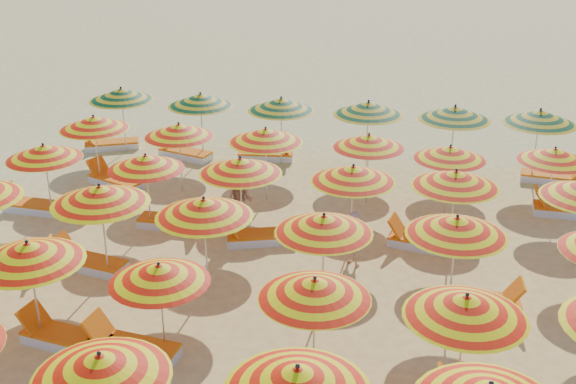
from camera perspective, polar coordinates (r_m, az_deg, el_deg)
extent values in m
plane|color=#F3D26C|center=(16.36, -0.33, -5.84)|extent=(120.00, 120.00, 0.00)
cone|color=orange|center=(10.51, -14.60, -13.18)|extent=(2.41, 2.41, 0.37)
sphere|color=black|center=(10.39, -14.72, -12.22)|extent=(0.07, 0.07, 0.07)
cone|color=orange|center=(9.84, 0.76, -14.63)|extent=(2.06, 2.06, 0.39)
sphere|color=black|center=(9.71, 0.76, -13.59)|extent=(0.07, 0.07, 0.07)
sphere|color=black|center=(9.79, 15.77, -14.34)|extent=(0.07, 0.07, 0.07)
cylinder|color=silver|center=(14.14, -19.37, -7.65)|extent=(0.04, 0.04, 2.00)
cone|color=orange|center=(13.73, -19.84, -4.52)|extent=(2.64, 2.64, 0.38)
sphere|color=black|center=(13.64, -19.97, -3.70)|extent=(0.07, 0.07, 0.07)
cylinder|color=silver|center=(13.25, -9.91, -9.29)|extent=(0.03, 0.03, 1.79)
cone|color=orange|center=(12.86, -10.14, -6.36)|extent=(1.93, 1.93, 0.34)
sphere|color=black|center=(12.76, -10.21, -5.59)|extent=(0.06, 0.06, 0.06)
cylinder|color=silver|center=(12.45, 2.07, -10.93)|extent=(0.04, 0.04, 1.91)
cone|color=orange|center=(12.00, 2.13, -7.66)|extent=(2.42, 2.42, 0.36)
sphere|color=black|center=(11.90, 2.14, -6.79)|extent=(0.06, 0.06, 0.06)
cylinder|color=silver|center=(12.21, 13.50, -12.21)|extent=(0.04, 0.04, 1.98)
cone|color=orange|center=(11.75, 13.88, -8.78)|extent=(2.52, 2.52, 0.38)
sphere|color=black|center=(11.63, 13.98, -7.87)|extent=(0.07, 0.07, 0.07)
cylinder|color=silver|center=(15.95, -14.32, -3.21)|extent=(0.04, 0.04, 2.09)
cone|color=orange|center=(15.58, -14.65, -0.23)|extent=(2.32, 2.32, 0.40)
sphere|color=black|center=(15.49, -14.73, 0.55)|extent=(0.07, 0.07, 0.07)
cylinder|color=silver|center=(15.10, -6.51, -4.28)|extent=(0.04, 0.04, 2.02)
cone|color=orange|center=(14.72, -6.66, -1.25)|extent=(2.59, 2.59, 0.38)
sphere|color=black|center=(14.63, -6.70, -0.46)|extent=(0.07, 0.07, 0.07)
cylinder|color=silver|center=(14.48, 2.79, -5.57)|extent=(0.04, 0.04, 1.95)
cone|color=orange|center=(14.10, 2.85, -2.55)|extent=(2.24, 2.24, 0.37)
sphere|color=black|center=(14.01, 2.87, -1.76)|extent=(0.07, 0.07, 0.07)
cylinder|color=silver|center=(14.70, 12.88, -5.66)|extent=(0.04, 0.04, 1.98)
cone|color=orange|center=(14.31, 13.18, -2.64)|extent=(2.42, 2.42, 0.38)
sphere|color=black|center=(14.22, 13.26, -1.86)|extent=(0.07, 0.07, 0.07)
cylinder|color=silver|center=(19.33, -18.43, 0.73)|extent=(0.04, 0.04, 1.90)
cone|color=orange|center=(19.05, -18.74, 3.01)|extent=(2.38, 2.38, 0.36)
sphere|color=black|center=(18.99, -18.81, 3.60)|extent=(0.06, 0.06, 0.06)
cylinder|color=silver|center=(18.09, -10.98, -0.06)|extent=(0.04, 0.04, 1.86)
cone|color=orange|center=(17.80, -11.17, 2.33)|extent=(2.09, 2.09, 0.35)
sphere|color=black|center=(17.73, -11.23, 2.94)|extent=(0.06, 0.06, 0.06)
cylinder|color=silver|center=(17.29, -3.71, -0.58)|extent=(0.04, 0.04, 1.98)
cone|color=orange|center=(16.96, -3.79, 2.07)|extent=(2.03, 2.03, 0.38)
sphere|color=black|center=(16.89, -3.81, 2.76)|extent=(0.07, 0.07, 0.07)
cylinder|color=silver|center=(16.87, 5.07, -1.26)|extent=(0.04, 0.04, 1.97)
cone|color=orange|center=(16.54, 5.17, 1.44)|extent=(2.06, 2.06, 0.38)
sphere|color=black|center=(16.46, 5.20, 2.14)|extent=(0.07, 0.07, 0.07)
cylinder|color=silver|center=(16.93, 12.85, -1.67)|extent=(0.04, 0.04, 1.98)
cone|color=orange|center=(16.60, 13.11, 1.01)|extent=(2.47, 2.47, 0.38)
sphere|color=black|center=(16.52, 13.17, 1.71)|extent=(0.07, 0.07, 0.07)
cylinder|color=silver|center=(21.16, -14.85, 3.14)|extent=(0.04, 0.04, 1.94)
cone|color=orange|center=(20.90, -15.09, 5.30)|extent=(2.31, 2.31, 0.37)
sphere|color=black|center=(20.84, -15.15, 5.86)|extent=(0.06, 0.06, 0.06)
cylinder|color=silver|center=(20.16, -8.48, 2.62)|extent=(0.04, 0.04, 1.90)
cone|color=orange|center=(19.89, -8.62, 4.84)|extent=(1.91, 1.91, 0.36)
sphere|color=black|center=(19.82, -8.65, 5.41)|extent=(0.06, 0.06, 0.06)
cylinder|color=silver|center=(19.32, -1.75, 2.08)|extent=(0.04, 0.04, 1.98)
cone|color=orange|center=(19.03, -1.78, 4.49)|extent=(2.16, 2.16, 0.38)
sphere|color=black|center=(18.97, -1.78, 5.12)|extent=(0.07, 0.07, 0.07)
cylinder|color=silver|center=(19.30, 6.30, 1.73)|extent=(0.04, 0.04, 1.87)
cone|color=orange|center=(19.02, 6.40, 4.00)|extent=(1.94, 1.94, 0.36)
sphere|color=black|center=(18.95, 6.43, 4.59)|extent=(0.06, 0.06, 0.06)
cylinder|color=silver|center=(18.96, 12.48, 0.81)|extent=(0.03, 0.03, 1.81)
cone|color=orange|center=(18.68, 12.68, 3.03)|extent=(2.34, 2.34, 0.34)
sphere|color=black|center=(18.62, 12.74, 3.60)|extent=(0.06, 0.06, 0.06)
cylinder|color=silver|center=(19.56, 20.01, 0.62)|extent=(0.03, 0.03, 1.80)
cone|color=orange|center=(19.29, 20.32, 2.76)|extent=(2.22, 2.22, 0.34)
sphere|color=black|center=(19.23, 20.40, 3.31)|extent=(0.06, 0.06, 0.06)
cylinder|color=silver|center=(23.58, -12.85, 5.48)|extent=(0.04, 0.04, 2.02)
cone|color=#655C08|center=(23.34, -13.04, 7.52)|extent=(2.51, 2.51, 0.38)
sphere|color=black|center=(23.28, -13.09, 8.05)|extent=(0.07, 0.07, 0.07)
cylinder|color=silver|center=(22.56, -6.81, 5.10)|extent=(0.04, 0.04, 2.02)
cone|color=#655C08|center=(22.31, -6.92, 7.24)|extent=(2.19, 2.19, 0.38)
sphere|color=black|center=(22.25, -6.95, 7.78)|extent=(0.07, 0.07, 0.07)
cylinder|color=silver|center=(21.95, -0.53, 4.75)|extent=(0.04, 0.04, 2.01)
cone|color=#655C08|center=(21.69, -0.54, 6.93)|extent=(2.14, 2.14, 0.38)
sphere|color=black|center=(21.63, -0.54, 7.50)|extent=(0.07, 0.07, 0.07)
cylinder|color=silver|center=(21.53, 6.27, 4.31)|extent=(0.04, 0.04, 2.07)
cone|color=#655C08|center=(21.26, 6.37, 6.59)|extent=(2.34, 2.34, 0.39)
sphere|color=black|center=(21.20, 6.40, 7.18)|extent=(0.07, 0.07, 0.07)
cylinder|color=silver|center=(21.47, 12.83, 3.81)|extent=(0.04, 0.04, 2.07)
cone|color=#655C08|center=(21.20, 13.05, 6.10)|extent=(2.07, 2.07, 0.39)
sphere|color=black|center=(21.14, 13.10, 6.68)|extent=(0.07, 0.07, 0.07)
cylinder|color=silver|center=(21.76, 18.97, 3.37)|extent=(0.04, 0.04, 2.07)
cone|color=#655C08|center=(21.49, 19.28, 5.63)|extent=(2.15, 2.15, 0.40)
sphere|color=black|center=(21.43, 19.36, 6.20)|extent=(0.07, 0.07, 0.07)
cube|color=white|center=(14.32, -17.05, -11.17)|extent=(1.77, 0.86, 0.20)
cube|color=orange|center=(14.24, -17.11, -10.73)|extent=(1.77, 0.86, 0.06)
cube|color=orange|center=(14.53, -19.45, -9.32)|extent=(0.46, 0.63, 0.48)
cube|color=white|center=(13.75, -12.11, -12.14)|extent=(1.76, 0.81, 0.20)
cube|color=orange|center=(13.68, -12.15, -11.69)|extent=(1.76, 0.81, 0.06)
cube|color=orange|center=(13.89, -14.77, -10.29)|extent=(0.44, 0.62, 0.48)
cube|color=white|center=(17.35, -20.93, -5.34)|extent=(1.79, 1.01, 0.20)
cube|color=orange|center=(17.30, -20.99, -4.96)|extent=(1.79, 1.01, 0.06)
cube|color=orange|center=(17.01, -18.83, -4.29)|extent=(0.50, 0.66, 0.48)
cube|color=white|center=(16.79, -15.38, -5.55)|extent=(1.78, 0.91, 0.20)
cube|color=orange|center=(16.73, -15.43, -5.16)|extent=(1.78, 0.91, 0.06)
cube|color=orange|center=(17.04, -17.38, -4.03)|extent=(0.47, 0.64, 0.48)
cube|color=white|center=(15.24, 14.66, -8.61)|extent=(1.73, 0.67, 0.20)
cube|color=orange|center=(15.17, 14.71, -8.19)|extent=(1.73, 0.67, 0.06)
cube|color=orange|center=(15.18, 17.44, -7.56)|extent=(0.40, 0.60, 0.48)
cube|color=white|center=(20.07, -19.25, -1.20)|extent=(1.73, 0.67, 0.20)
cube|color=orange|center=(20.02, -19.30, -0.86)|extent=(1.73, 0.67, 0.06)
cube|color=orange|center=(20.32, -21.04, -0.09)|extent=(0.40, 0.60, 0.48)
cube|color=white|center=(18.32, -9.08, -2.47)|extent=(1.71, 0.60, 0.20)
cube|color=orange|center=(18.27, -9.10, -2.10)|extent=(1.71, 0.60, 0.06)
cube|color=orange|center=(17.97, -7.03, -1.65)|extent=(0.37, 0.58, 0.48)
cube|color=white|center=(17.35, -2.06, -3.70)|extent=(1.80, 1.08, 0.20)
cube|color=orange|center=(17.29, -2.06, -3.31)|extent=(1.80, 1.08, 0.06)
cube|color=orange|center=(17.16, -4.40, -2.78)|extent=(0.53, 0.66, 0.48)
cube|color=white|center=(17.38, 10.78, -4.08)|extent=(1.78, 0.91, 0.20)
cube|color=orange|center=(17.32, 10.81, -3.70)|extent=(1.78, 0.91, 0.06)
cube|color=orange|center=(17.35, 8.61, -2.67)|extent=(0.47, 0.64, 0.48)
cube|color=white|center=(21.13, -13.42, 0.72)|extent=(1.79, 1.20, 0.20)
cube|color=orange|center=(21.08, -13.45, 1.05)|extent=(1.79, 1.20, 0.06)
cube|color=orange|center=(21.49, -14.79, 1.97)|extent=(0.56, 0.68, 0.48)
cube|color=white|center=(20.08, 21.19, -1.47)|extent=(1.72, 0.65, 0.20)
cube|color=orange|center=(20.03, 21.24, -1.14)|extent=(1.72, 0.65, 0.06)
cube|color=orange|center=(19.85, 19.35, -0.38)|extent=(0.39, 0.59, 0.48)
cube|color=white|center=(24.20, -13.73, 3.57)|extent=(1.79, 1.22, 0.20)
cube|color=orange|center=(24.16, -13.76, 3.86)|extent=(1.79, 1.22, 0.06)
cube|color=orange|center=(24.12, -15.47, 4.20)|extent=(0.57, 0.68, 0.48)
cube|color=white|center=(22.94, -8.09, 2.93)|extent=(1.80, 1.05, 0.20)
cube|color=orange|center=(22.89, -8.11, 3.24)|extent=(1.80, 1.05, 0.06)
cube|color=orange|center=(23.22, -9.55, 4.01)|extent=(0.52, 0.66, 0.48)
cube|color=white|center=(22.58, -1.77, 2.83)|extent=(1.76, 0.78, 0.20)
cube|color=orange|center=(22.53, -1.78, 3.14)|extent=(1.76, 0.78, 0.06)
cube|color=orange|center=(22.40, 0.00, 3.63)|extent=(0.43, 0.62, 0.48)
cube|color=white|center=(22.16, 20.06, 0.98)|extent=(1.75, 0.76, 0.20)
cube|color=orange|center=(22.12, 20.11, 1.29)|extent=(1.75, 0.76, 0.06)
imported|color=tan|center=(16.18, 5.20, -3.66)|extent=(0.58, 0.53, 1.32)
imported|color=tan|center=(17.94, -3.84, -0.69)|extent=(0.73, 0.60, 1.39)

